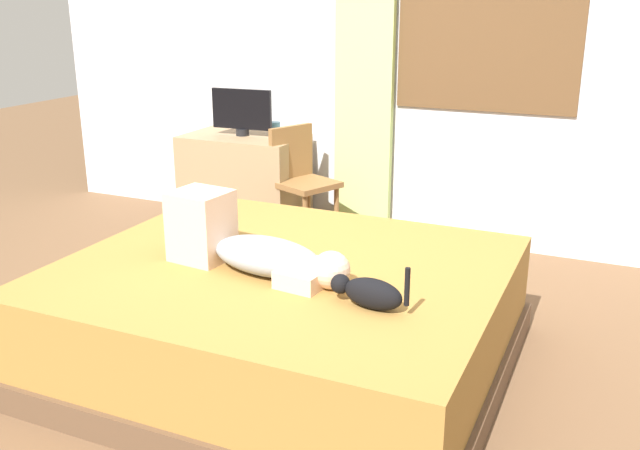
# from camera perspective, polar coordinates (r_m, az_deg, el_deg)

# --- Properties ---
(ground_plane) EXTENTS (16.00, 16.00, 0.00)m
(ground_plane) POSITION_cam_1_polar(r_m,az_deg,el_deg) (3.59, -2.31, -11.36)
(ground_plane) COLOR brown
(back_wall_with_window) EXTENTS (6.40, 0.14, 2.90)m
(back_wall_with_window) POSITION_cam_1_polar(r_m,az_deg,el_deg) (5.21, 8.89, 14.50)
(back_wall_with_window) COLOR silver
(back_wall_with_window) RESTS_ON ground
(bed) EXTENTS (2.11, 1.85, 0.53)m
(bed) POSITION_cam_1_polar(r_m,az_deg,el_deg) (3.51, -2.85, -7.24)
(bed) COLOR brown
(bed) RESTS_ON ground
(person_lying) EXTENTS (0.94, 0.35, 0.34)m
(person_lying) POSITION_cam_1_polar(r_m,az_deg,el_deg) (3.31, -5.70, -1.73)
(person_lying) COLOR #8C939E
(person_lying) RESTS_ON bed
(cat) EXTENTS (0.36, 0.14, 0.21)m
(cat) POSITION_cam_1_polar(r_m,az_deg,el_deg) (2.92, 3.98, -5.42)
(cat) COLOR black
(cat) RESTS_ON bed
(desk) EXTENTS (0.90, 0.56, 0.74)m
(desk) POSITION_cam_1_polar(r_m,az_deg,el_deg) (5.53, -6.05, 3.40)
(desk) COLOR #997A56
(desk) RESTS_ON ground
(tv_monitor) EXTENTS (0.48, 0.10, 0.35)m
(tv_monitor) POSITION_cam_1_polar(r_m,az_deg,el_deg) (5.42, -6.31, 9.06)
(tv_monitor) COLOR black
(tv_monitor) RESTS_ON desk
(cup) EXTENTS (0.08, 0.08, 0.09)m
(cup) POSITION_cam_1_polar(r_m,az_deg,el_deg) (5.51, -3.62, 7.82)
(cup) COLOR teal
(cup) RESTS_ON desk
(chair_by_desk) EXTENTS (0.50, 0.50, 0.86)m
(chair_by_desk) POSITION_cam_1_polar(r_m,az_deg,el_deg) (5.14, -1.61, 3.96)
(chair_by_desk) COLOR brown
(chair_by_desk) RESTS_ON ground
(curtain_left) EXTENTS (0.44, 0.06, 2.49)m
(curtain_left) POSITION_cam_1_polar(r_m,az_deg,el_deg) (5.26, 3.60, 12.39)
(curtain_left) COLOR #ADCC75
(curtain_left) RESTS_ON ground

